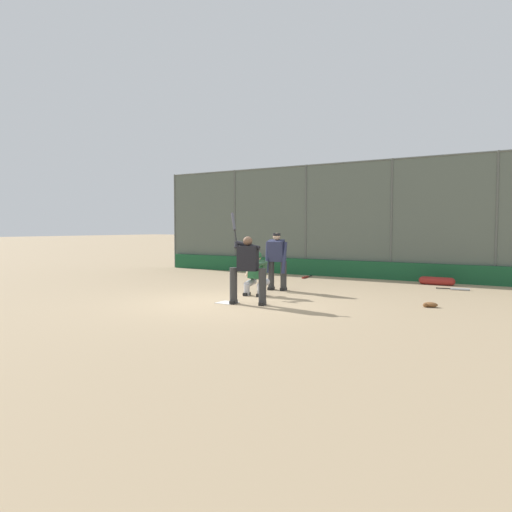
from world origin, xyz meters
The scene contains 12 objects.
ground_plane centered at (0.00, 0.00, 0.00)m, with size 160.00×160.00×0.00m, color tan.
home_plate_marker centered at (0.00, 0.00, 0.01)m, with size 0.43×0.43×0.01m, color white.
backstop_fence centered at (0.00, -7.19, 2.11)m, with size 16.07×0.08×4.05m.
padding_wall centered at (0.00, -7.09, 0.30)m, with size 15.67×0.18×0.59m, color #19512D.
bleachers_beyond centered at (2.55, -10.05, 0.59)m, with size 11.19×3.05×1.80m.
batter_at_plate centered at (-0.52, -0.07, 0.85)m, with size 1.08×0.54×2.11m.
catcher_behind_plate centered at (0.12, -1.44, 0.59)m, with size 0.61×0.72×1.13m.
umpire_home centered at (0.19, -2.63, 0.86)m, with size 0.65×0.45×1.60m.
spare_bat_near_backstop centered at (1.03, -6.11, 0.03)m, with size 0.14×0.91×0.07m.
spare_bat_by_padding centered at (-4.07, -5.35, 0.03)m, with size 0.89×0.15×0.07m.
fielding_glove_on_dirt centered at (-4.14, -1.89, 0.06)m, with size 0.31×0.24×0.11m.
equipment_bag_dugout_side centered at (-3.29, -6.34, 0.12)m, with size 1.07×0.25×0.25m.
Camera 1 is at (-6.76, 9.35, 1.76)m, focal length 35.00 mm.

